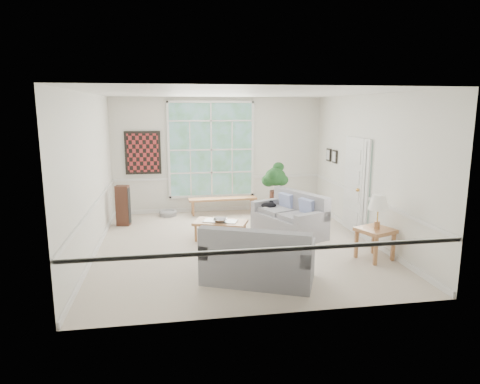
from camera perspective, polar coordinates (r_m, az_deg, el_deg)
name	(u,v)px	position (r m, az deg, el deg)	size (l,w,h in m)	color
floor	(237,245)	(8.72, -0.43, -7.09)	(5.50, 6.00, 0.01)	beige
ceiling	(237,93)	(8.29, -0.47, 13.05)	(5.50, 6.00, 0.02)	white
wall_back	(219,155)	(11.32, -2.85, 4.93)	(5.50, 0.02, 3.00)	white
wall_front	(274,205)	(5.48, 4.50, -1.80)	(5.50, 0.02, 3.00)	white
wall_left	(90,175)	(8.40, -19.33, 2.13)	(0.02, 6.00, 3.00)	white
wall_right	(368,168)	(9.21, 16.72, 3.04)	(0.02, 6.00, 3.00)	white
window_back	(211,150)	(11.25, -3.85, 5.64)	(2.30, 0.08, 2.40)	white
entry_door	(353,185)	(9.80, 14.83, 0.93)	(0.08, 0.90, 2.10)	white
door_sidelight	(366,185)	(9.22, 16.46, 0.86)	(0.08, 0.26, 1.90)	white
wall_art	(143,153)	(11.21, -12.82, 5.11)	(0.90, 0.06, 1.10)	#591B1B
wall_frame_near	(334,157)	(10.78, 12.46, 4.63)	(0.04, 0.26, 0.32)	black
wall_frame_far	(328,155)	(11.15, 11.70, 4.87)	(0.04, 0.26, 0.32)	black
loveseat_right	(289,214)	(9.39, 6.50, -2.91)	(0.87, 1.68, 0.91)	gray
loveseat_front	(258,253)	(6.86, 2.48, -8.09)	(1.72, 0.89, 0.93)	gray
coffee_table	(220,230)	(9.01, -2.62, -5.14)	(1.08, 0.59, 0.40)	#AD7245
pewter_bowl	(220,220)	(8.86, -2.69, -3.76)	(0.36, 0.36, 0.09)	gray
window_bench	(223,206)	(11.20, -2.31, -1.85)	(1.77, 0.34, 0.41)	#AD7245
end_table	(274,211)	(10.52, 4.54, -2.50)	(0.50, 0.50, 0.50)	#AD7245
houseplant	(275,181)	(10.45, 4.73, 1.44)	(0.55, 0.55, 0.95)	#1C4A1F
side_table	(375,244)	(8.23, 17.51, -6.60)	(0.57, 0.57, 0.58)	#AD7245
table_lamp	(378,212)	(8.04, 17.90, -2.56)	(0.36, 0.36, 0.63)	white
pet_bed	(168,213)	(11.14, -9.57, -2.80)	(0.45, 0.45, 0.13)	gray
floor_speaker	(123,206)	(10.39, -15.34, -1.76)	(0.30, 0.23, 0.95)	#412218
cat	(269,205)	(9.77, 3.86, -1.76)	(0.35, 0.25, 0.16)	black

